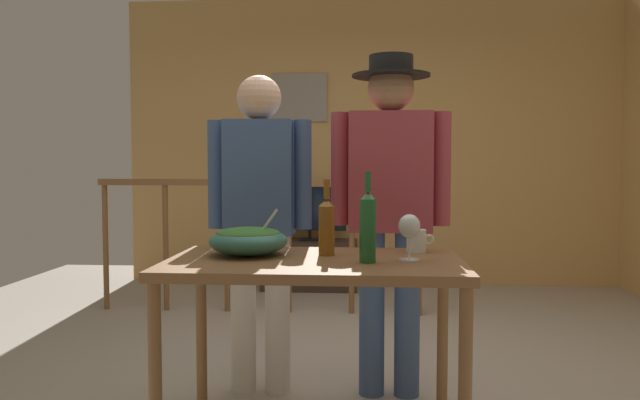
% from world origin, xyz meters
% --- Properties ---
extents(ground_plane, '(7.12, 7.12, 0.00)m').
position_xyz_m(ground_plane, '(0.00, 0.00, 0.00)').
color(ground_plane, '#9E9384').
extents(back_wall, '(4.85, 0.10, 2.80)m').
position_xyz_m(back_wall, '(0.00, 2.74, 1.40)').
color(back_wall, tan).
rests_on(back_wall, ground_plane).
extents(framed_picture, '(0.54, 0.03, 0.47)m').
position_xyz_m(framed_picture, '(-0.71, 2.68, 1.84)').
color(framed_picture, gray).
extents(stair_railing, '(2.60, 0.10, 1.12)m').
position_xyz_m(stair_railing, '(-0.48, 1.44, 0.68)').
color(stair_railing, brown).
rests_on(stair_railing, ground_plane).
extents(tv_console, '(0.90, 0.40, 0.46)m').
position_xyz_m(tv_console, '(-0.59, 2.39, 0.23)').
color(tv_console, '#38281E').
rests_on(tv_console, ground_plane).
extents(flat_screen_tv, '(0.69, 0.12, 0.51)m').
position_xyz_m(flat_screen_tv, '(-0.59, 2.36, 0.76)').
color(flat_screen_tv, black).
rests_on(flat_screen_tv, tv_console).
extents(serving_table, '(1.22, 0.73, 0.80)m').
position_xyz_m(serving_table, '(-0.27, -0.90, 0.71)').
color(serving_table, brown).
rests_on(serving_table, ground_plane).
extents(salad_bowl, '(0.34, 0.34, 0.20)m').
position_xyz_m(salad_bowl, '(-0.57, -0.81, 0.87)').
color(salad_bowl, '#337060').
rests_on(salad_bowl, serving_table).
extents(wine_glass, '(0.09, 0.09, 0.19)m').
position_xyz_m(wine_glass, '(0.11, -0.91, 0.93)').
color(wine_glass, silver).
rests_on(wine_glass, serving_table).
extents(wine_bottle_amber, '(0.07, 0.07, 0.33)m').
position_xyz_m(wine_bottle_amber, '(-0.23, -0.79, 0.93)').
color(wine_bottle_amber, brown).
rests_on(wine_bottle_amber, serving_table).
extents(wine_bottle_green, '(0.07, 0.07, 0.36)m').
position_xyz_m(wine_bottle_green, '(-0.05, -0.98, 0.95)').
color(wine_bottle_green, '#1E5628').
rests_on(wine_bottle_green, serving_table).
extents(mug_white, '(0.12, 0.09, 0.10)m').
position_xyz_m(mug_white, '(0.16, -0.66, 0.85)').
color(mug_white, white).
rests_on(mug_white, serving_table).
extents(person_standing_left, '(0.54, 0.23, 1.64)m').
position_xyz_m(person_standing_left, '(-0.61, -0.28, 0.96)').
color(person_standing_left, beige).
rests_on(person_standing_left, ground_plane).
extents(person_standing_right, '(0.60, 0.39, 1.73)m').
position_xyz_m(person_standing_right, '(0.06, -0.28, 1.04)').
color(person_standing_right, '#3D5684').
rests_on(person_standing_right, ground_plane).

